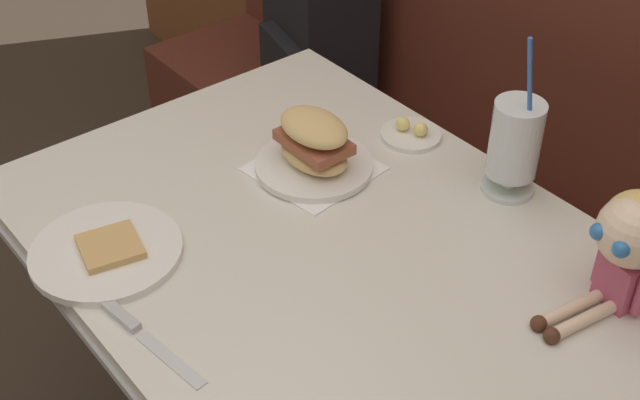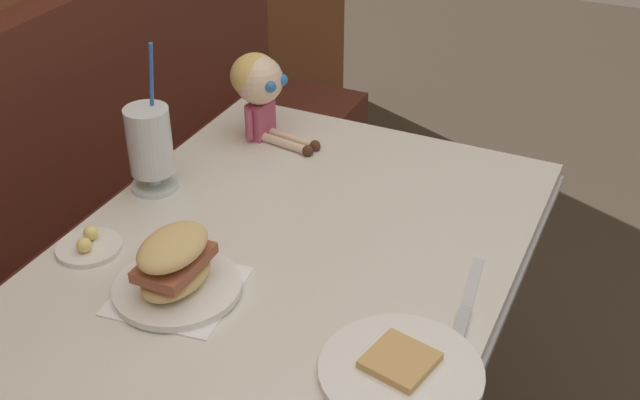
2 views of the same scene
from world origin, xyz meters
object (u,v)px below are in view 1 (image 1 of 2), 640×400
Objects in this scene: sandwich_plate at (314,149)px; butter_knife at (133,327)px; seated_doll at (632,237)px; toast_plate at (107,251)px; butter_saucer at (411,133)px; milkshake_glass at (515,144)px; backpack at (317,22)px.

sandwich_plate reaches higher than butter_knife.
sandwich_plate is at bearing -165.68° from seated_doll.
toast_plate is 2.08× the size of butter_saucer.
butter_knife is at bearing -80.40° from butter_saucer.
butter_saucer is (-0.23, -0.02, -0.09)m from milkshake_glass.
seated_doll is (0.29, -0.09, 0.03)m from milkshake_glass.
milkshake_glass reaches higher than butter_saucer.
seated_doll reaches higher than sandwich_plate.
seated_doll reaches higher than toast_plate.
sandwich_plate reaches higher than butter_saucer.
toast_plate is 0.42m from sandwich_plate.
backpack is at bearing 156.74° from butter_saucer.
butter_knife is at bearing -15.44° from toast_plate.
milkshake_glass reaches higher than butter_knife.
milkshake_glass reaches higher than backpack.
sandwich_plate is at bearing 86.48° from toast_plate.
backpack is (-0.75, 0.95, -0.09)m from butter_knife.
milkshake_glass is 1.42× the size of sandwich_plate.
backpack is (-0.58, 0.90, -0.09)m from toast_plate.
butter_knife is (0.17, -0.05, -0.00)m from toast_plate.
sandwich_plate is 0.99× the size of seated_doll.
sandwich_plate is 1.85× the size of butter_saucer.
toast_plate is 1.12× the size of sandwich_plate.
milkshake_glass is 1.34× the size of butter_knife.
seated_doll is at bearing 14.32° from sandwich_plate.
sandwich_plate is at bearing -99.02° from butter_saucer.
butter_saucer is at bearing -175.86° from milkshake_glass.
toast_plate is at bearing -93.52° from sandwich_plate.
milkshake_glass reaches higher than sandwich_plate.
butter_saucer is 0.55m from seated_doll.
seated_doll reaches higher than butter_knife.
sandwich_plate is 0.59m from seated_doll.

